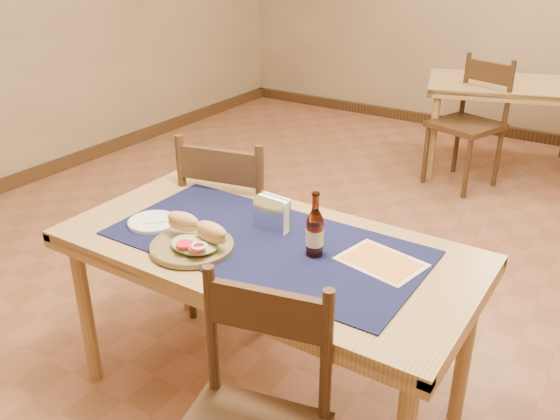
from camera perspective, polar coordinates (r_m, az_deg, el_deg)
The scene contains 13 objects.
room at distance 2.72m, azimuth 8.36°, elevation 15.96°, with size 6.04×7.04×2.84m.
main_table at distance 2.30m, azimuth -1.36°, elevation -5.01°, with size 1.60×0.80×0.75m.
placemat at distance 2.26m, azimuth -1.38°, elevation -3.14°, with size 1.20×0.60×0.01m, color #10153D.
baseboard at distance 3.22m, azimuth 6.86°, elevation -8.49°, with size 6.00×7.00×0.10m.
back_table at distance 5.16m, azimuth 22.85°, elevation 10.27°, with size 1.71×1.21×0.75m.
chair_main_far at distance 2.95m, azimuth -4.20°, elevation -1.18°, with size 0.55×0.55×0.99m.
chair_back_near at distance 4.82m, azimuth 17.80°, elevation 8.16°, with size 0.58×0.58×0.98m.
sandwich_plate at distance 2.21m, azimuth -8.30°, elevation -3.00°, with size 0.31×0.31×0.12m.
side_plate at distance 2.44m, azimuth -12.16°, elevation -1.10°, with size 0.20×0.20×0.02m.
fork at distance 2.42m, azimuth -11.11°, elevation -1.09°, with size 0.10×0.11×0.00m.
beer_bottle at distance 2.13m, azimuth 3.36°, elevation -2.15°, with size 0.07×0.07×0.24m.
napkin_holder at distance 2.32m, azimuth -0.77°, elevation -0.36°, with size 0.16×0.07×0.14m.
menu_card at distance 2.15m, azimuth 9.72°, elevation -4.93°, with size 0.32×0.26×0.01m.
Camera 1 is at (1.12, -2.44, 1.82)m, focal length 38.00 mm.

